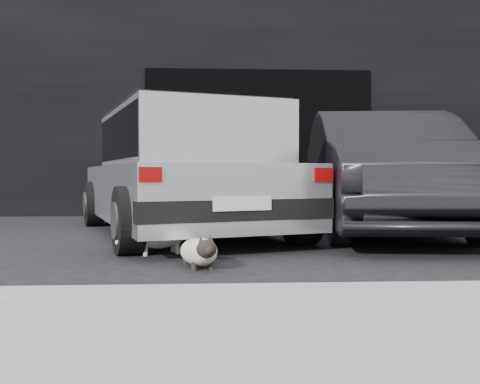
{
  "coord_description": "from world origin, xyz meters",
  "views": [
    {
      "loc": [
        0.16,
        -5.54,
        0.76
      ],
      "look_at": [
        0.42,
        -0.66,
        0.59
      ],
      "focal_mm": 40.0,
      "sensor_mm": 36.0,
      "label": 1
    }
  ],
  "objects": [
    {
      "name": "ground",
      "position": [
        0.0,
        0.0,
        0.0
      ],
      "size": [
        80.0,
        80.0,
        0.0
      ],
      "primitive_type": "plane",
      "color": "black",
      "rests_on": "ground"
    },
    {
      "name": "building_facade",
      "position": [
        1.0,
        6.0,
        2.5
      ],
      "size": [
        34.0,
        4.0,
        5.0
      ],
      "primitive_type": "cube",
      "color": "black",
      "rests_on": "ground"
    },
    {
      "name": "garage_opening",
      "position": [
        1.0,
        3.99,
        1.3
      ],
      "size": [
        4.0,
        0.1,
        2.6
      ],
      "primitive_type": "cube",
      "color": "black",
      "rests_on": "ground"
    },
    {
      "name": "curb",
      "position": [
        1.0,
        -2.6,
        0.06
      ],
      "size": [
        18.0,
        0.25,
        0.12
      ],
      "primitive_type": "cube",
      "color": "gray",
      "rests_on": "ground"
    },
    {
      "name": "sidewalk",
      "position": [
        1.0,
        -3.8,
        0.06
      ],
      "size": [
        18.0,
        2.2,
        0.11
      ],
      "primitive_type": "cube",
      "color": "gray",
      "rests_on": "ground"
    },
    {
      "name": "silver_hatchback",
      "position": [
        -0.19,
        1.05,
        0.84
      ],
      "size": [
        3.09,
        4.56,
        1.54
      ],
      "rotation": [
        0.0,
        0.0,
        0.32
      ],
      "color": "silver",
      "rests_on": "ground"
    },
    {
      "name": "second_car",
      "position": [
        2.37,
        1.25,
        0.79
      ],
      "size": [
        2.17,
        4.92,
        1.57
      ],
      "primitive_type": "imported",
      "rotation": [
        0.0,
        0.0,
        -0.11
      ],
      "color": "black",
      "rests_on": "ground"
    },
    {
      "name": "cat_siamese",
      "position": [
        0.07,
        -1.27,
        0.13
      ],
      "size": [
        0.4,
        0.8,
        0.29
      ],
      "rotation": [
        0.0,
        0.0,
        3.39
      ],
      "color": "beige",
      "rests_on": "ground"
    },
    {
      "name": "cat_white",
      "position": [
        -0.29,
        -0.51,
        0.18
      ],
      "size": [
        0.71,
        0.45,
        0.36
      ],
      "rotation": [
        0.0,
        0.0,
        -1.16
      ],
      "color": "silver",
      "rests_on": "ground"
    }
  ]
}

